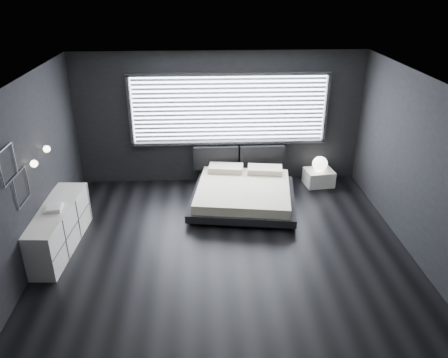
{
  "coord_description": "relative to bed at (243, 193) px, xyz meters",
  "views": [
    {
      "loc": [
        -0.35,
        -6.06,
        4.17
      ],
      "look_at": [
        0.0,
        0.85,
        0.9
      ],
      "focal_mm": 35.0,
      "sensor_mm": 36.0,
      "label": 1
    }
  ],
  "objects": [
    {
      "name": "window",
      "position": [
        -0.22,
        1.11,
        1.37
      ],
      "size": [
        4.14,
        0.09,
        1.52
      ],
      "color": "white",
      "rests_on": "ground"
    },
    {
      "name": "orb_lamp",
      "position": [
        1.7,
        0.76,
        0.26
      ],
      "size": [
        0.32,
        0.32,
        0.32
      ],
      "primitive_type": "sphere",
      "color": "white",
      "rests_on": "nightstand"
    },
    {
      "name": "sconce_far",
      "position": [
        -3.3,
        -0.94,
        1.36
      ],
      "size": [
        0.18,
        0.11,
        0.11
      ],
      "color": "silver",
      "rests_on": "ground"
    },
    {
      "name": "dresser",
      "position": [
        -3.2,
        -1.37,
        0.13
      ],
      "size": [
        0.65,
        1.91,
        0.75
      ],
      "color": "white",
      "rests_on": "ground"
    },
    {
      "name": "book_stack",
      "position": [
        -3.18,
        -1.42,
        0.54
      ],
      "size": [
        0.27,
        0.35,
        0.07
      ],
      "color": "white",
      "rests_on": "dresser"
    },
    {
      "name": "headboard",
      "position": [
        -0.01,
        1.05,
        0.33
      ],
      "size": [
        1.96,
        0.16,
        0.52
      ],
      "color": "black",
      "rests_on": "ground"
    },
    {
      "name": "sconce_near",
      "position": [
        -3.3,
        -1.54,
        1.36
      ],
      "size": [
        0.18,
        0.11,
        0.11
      ],
      "color": "silver",
      "rests_on": "ground"
    },
    {
      "name": "bed",
      "position": [
        0.0,
        0.0,
        0.0
      ],
      "size": [
        2.26,
        2.18,
        0.52
      ],
      "color": "black",
      "rests_on": "ground"
    },
    {
      "name": "nightstand",
      "position": [
        1.71,
        0.78,
        -0.07
      ],
      "size": [
        0.64,
        0.55,
        0.34
      ],
      "primitive_type": "cube",
      "rotation": [
        0.0,
        0.0,
        0.12
      ],
      "color": "white",
      "rests_on": "ground"
    },
    {
      "name": "wall_art_upper",
      "position": [
        -3.4,
        -2.14,
        1.61
      ],
      "size": [
        0.01,
        0.48,
        0.48
      ],
      "color": "#47474C",
      "rests_on": "ground"
    },
    {
      "name": "room",
      "position": [
        -0.42,
        -1.59,
        1.16
      ],
      "size": [
        6.04,
        6.0,
        2.8
      ],
      "color": "black",
      "rests_on": "ground"
    },
    {
      "name": "wall_art_lower",
      "position": [
        -3.4,
        -1.89,
        1.14
      ],
      "size": [
        0.01,
        0.48,
        0.48
      ],
      "color": "#47474C",
      "rests_on": "ground"
    }
  ]
}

